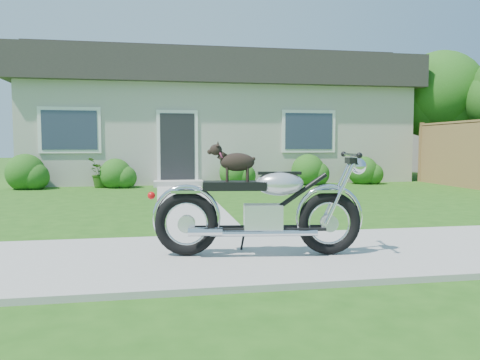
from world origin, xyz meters
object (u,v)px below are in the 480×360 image
Objects in this scene: house at (216,118)px; potted_plant_left at (101,173)px; tree_far at (445,97)px; motorcycle_with_dog at (262,207)px; potted_plant_right at (245,173)px.

potted_plant_left is at bearing -136.45° from house.
house reaches higher than tree_far.
motorcycle_with_dog is at bearing -73.18° from potted_plant_left.
house reaches higher than potted_plant_left.
tree_far is 11.55m from potted_plant_left.
house is 5.29m from potted_plant_left.
tree_far is at bearing 9.80° from potted_plant_right.
tree_far is 5.77× the size of potted_plant_right.
potted_plant_left reaches higher than potted_plant_right.
motorcycle_with_dog is (-1.01, -12.10, -1.61)m from house.
house is 2.88× the size of tree_far.
potted_plant_left is 9.05m from motorcycle_with_dog.
tree_far is 13.32m from motorcycle_with_dog.
house is 5.68× the size of motorcycle_with_dog.
tree_far is at bearing 56.85° from motorcycle_with_dog.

